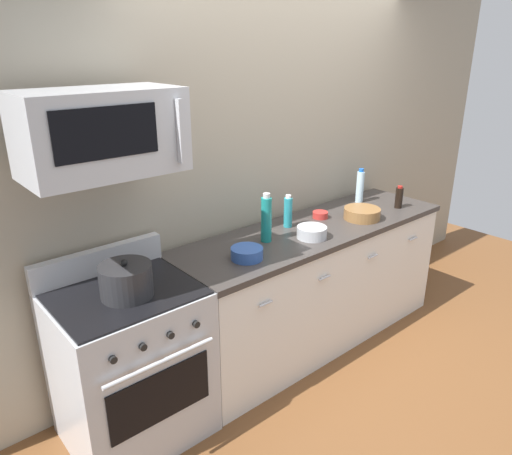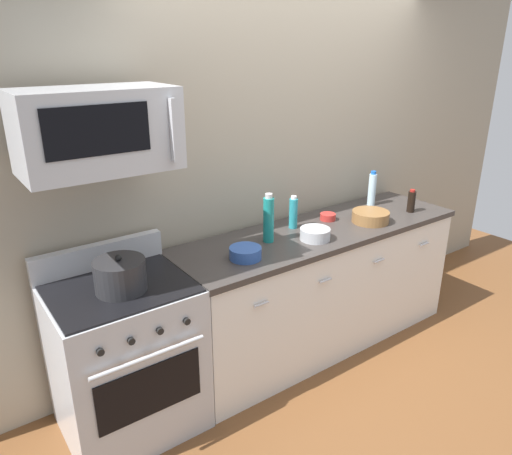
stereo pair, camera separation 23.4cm
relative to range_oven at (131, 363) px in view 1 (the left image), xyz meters
The scene contains 14 objects.
ground_plane 1.56m from the range_oven, ahead, with size 6.37×6.37×0.00m, color brown.
back_wall 1.77m from the range_oven, 15.33° to the left, with size 5.31×0.10×2.70m, color #9E937F.
counter_unit 1.48m from the range_oven, ahead, with size 2.22×0.66×0.92m.
range_oven is the anchor object (origin of this frame).
microwave 1.28m from the range_oven, 89.71° to the left, with size 0.74×0.44×0.40m.
bottle_soy_sauce_dark 2.35m from the range_oven, ahead, with size 0.06×0.06×0.18m.
bottle_dish_soap 1.45m from the range_oven, ahead, with size 0.06×0.06×0.23m.
bottle_water_clear 2.25m from the range_oven, ahead, with size 0.06×0.06×0.28m.
bottle_sparkling_teal 1.20m from the range_oven, ahead, with size 0.07×0.07×0.33m.
bowl_red_small 1.71m from the range_oven, ahead, with size 0.11×0.11×0.05m.
bowl_blue_mixing 0.91m from the range_oven, ahead, with size 0.20×0.20×0.07m.
bowl_wooden_salad 1.93m from the range_oven, ahead, with size 0.27×0.27×0.08m.
bowl_steel_prep 1.40m from the range_oven, ahead, with size 0.20×0.20×0.08m.
stockpot 0.54m from the range_oven, 90.00° to the right, with size 0.27×0.27×0.21m.
Camera 1 is at (-2.41, -2.16, 2.15)m, focal length 33.87 mm.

